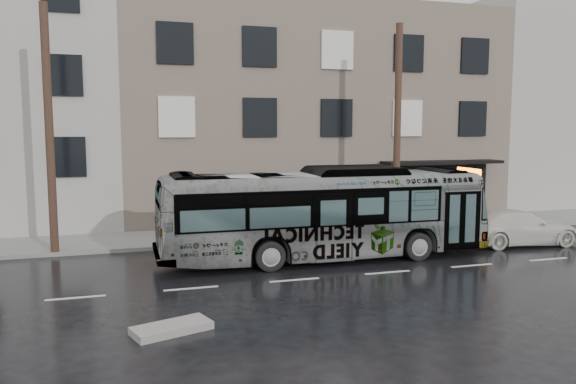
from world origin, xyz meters
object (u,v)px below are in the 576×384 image
object	(u,v)px
bus	(323,213)
white_sedan	(518,227)
utility_pole_rear	(49,130)
utility_pole_front	(397,129)
sign_post	(418,204)

from	to	relation	value
bus	white_sedan	bearing A→B (deg)	-89.24
utility_pole_rear	bus	size ratio (longest dim) A/B	0.76
utility_pole_front	sign_post	bearing A→B (deg)	0.00
utility_pole_rear	bus	world-z (taller)	utility_pole_rear
bus	sign_post	bearing A→B (deg)	-59.28
utility_pole_front	bus	distance (m)	6.45
utility_pole_rear	white_sedan	bearing A→B (deg)	-10.52
utility_pole_rear	sign_post	bearing A→B (deg)	0.00
utility_pole_front	sign_post	xyz separation A→B (m)	(1.10, 0.00, -3.30)
utility_pole_front	white_sedan	world-z (taller)	utility_pole_front
utility_pole_rear	white_sedan	world-z (taller)	utility_pole_rear
utility_pole_front	bus	size ratio (longest dim) A/B	0.76
utility_pole_rear	white_sedan	size ratio (longest dim) A/B	1.83
utility_pole_rear	bus	distance (m)	10.38
utility_pole_front	bus	world-z (taller)	utility_pole_front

